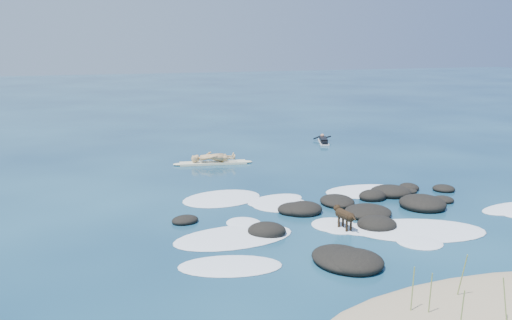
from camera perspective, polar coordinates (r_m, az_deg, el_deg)
name	(u,v)px	position (r m, az deg, el deg)	size (l,w,h in m)	color
ground	(328,209)	(18.73, 7.26, -4.84)	(160.00, 160.00, 0.00)	#0A2642
dune_grass	(506,295)	(12.06, 23.72, -12.23)	(3.78, 1.72, 1.15)	olive
reef_rocks	(391,218)	(17.73, 13.32, -5.67)	(11.87, 7.29, 0.53)	black
breaking_foam	(343,217)	(17.86, 8.69, -5.68)	(13.26, 8.23, 0.12)	white
standing_surfer_rig	(213,147)	(25.08, -4.34, 1.35)	(3.52, 1.09, 2.01)	beige
paddling_surfer_rig	(323,141)	(30.59, 6.76, 1.95)	(1.30, 2.16, 0.38)	silver
dog	(344,215)	(16.57, 8.78, -5.44)	(0.36, 1.10, 0.70)	black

